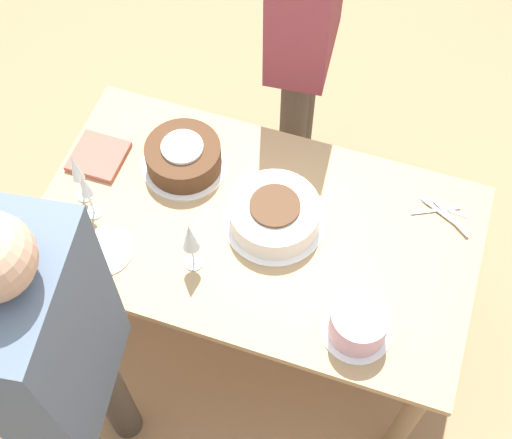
% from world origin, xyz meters
% --- Properties ---
extents(ground_plane, '(12.00, 12.00, 0.00)m').
position_xyz_m(ground_plane, '(0.00, 0.00, 0.00)').
color(ground_plane, '#A87F56').
extents(dining_table, '(1.45, 0.82, 0.75)m').
position_xyz_m(dining_table, '(0.00, 0.00, 0.63)').
color(dining_table, tan).
rests_on(dining_table, ground_plane).
extents(cake_center_white, '(0.34, 0.34, 0.11)m').
position_xyz_m(cake_center_white, '(-0.05, -0.04, 0.80)').
color(cake_center_white, white).
rests_on(cake_center_white, dining_table).
extents(cake_front_chocolate, '(0.30, 0.30, 0.11)m').
position_xyz_m(cake_front_chocolate, '(0.32, -0.16, 0.80)').
color(cake_front_chocolate, white).
rests_on(cake_front_chocolate, dining_table).
extents(cake_back_decorated, '(0.21, 0.21, 0.12)m').
position_xyz_m(cake_back_decorated, '(-0.40, 0.25, 0.81)').
color(cake_back_decorated, white).
rests_on(cake_back_decorated, dining_table).
extents(wine_glass_near, '(0.06, 0.06, 0.21)m').
position_xyz_m(wine_glass_near, '(0.53, 0.12, 0.90)').
color(wine_glass_near, silver).
rests_on(wine_glass_near, dining_table).
extents(wine_glass_far, '(0.06, 0.06, 0.22)m').
position_xyz_m(wine_glass_far, '(0.59, 0.06, 0.90)').
color(wine_glass_far, silver).
rests_on(wine_glass_far, dining_table).
extents(wine_glass_extra, '(0.06, 0.06, 0.23)m').
position_xyz_m(wine_glass_extra, '(0.15, 0.19, 0.91)').
color(wine_glass_extra, silver).
rests_on(wine_glass_extra, dining_table).
extents(dessert_plate_right, '(0.18, 0.18, 0.01)m').
position_xyz_m(dessert_plate_right, '(0.43, 0.24, 0.75)').
color(dessert_plate_right, white).
rests_on(dessert_plate_right, dining_table).
extents(fork_pile, '(0.20, 0.12, 0.01)m').
position_xyz_m(fork_pile, '(-0.57, -0.25, 0.76)').
color(fork_pile, silver).
rests_on(fork_pile, dining_table).
extents(napkin_stack, '(0.18, 0.18, 0.02)m').
position_xyz_m(napkin_stack, '(0.61, -0.09, 0.76)').
color(napkin_stack, '#B75B4C').
rests_on(napkin_stack, dining_table).
extents(person_cutting, '(0.26, 0.42, 1.66)m').
position_xyz_m(person_cutting, '(0.07, -0.75, 1.00)').
color(person_cutting, '#4C4238').
rests_on(person_cutting, ground_plane).
extents(person_watching, '(0.28, 0.43, 1.65)m').
position_xyz_m(person_watching, '(0.31, 0.68, 1.00)').
color(person_watching, '#4C4238').
rests_on(person_watching, ground_plane).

